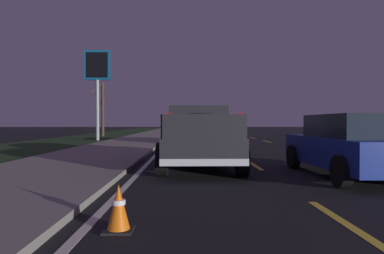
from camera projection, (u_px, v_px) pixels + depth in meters
The scene contains 10 objects.
ground at pixel (235, 139), 27.39m from camera, with size 144.00×144.00×0.00m, color black.
sidewalk_shoulder at pixel (143, 138), 27.28m from camera, with size 108.00×4.00×0.12m, color gray.
grass_verge at pixel (80, 139), 27.21m from camera, with size 108.00×6.00×0.01m, color #1E3819.
lane_markings at pixel (196, 137), 30.51m from camera, with size 108.00×7.04×0.01m.
pickup_truck at pixel (199, 134), 10.32m from camera, with size 5.44×2.32×1.87m.
sedan_black at pixel (194, 131), 20.99m from camera, with size 4.45×2.10×1.54m.
sedan_blue at pixel (350, 145), 8.36m from camera, with size 4.43×2.07×1.54m.
gas_price_sign at pixel (97, 73), 25.24m from camera, with size 0.27×1.90×6.70m.
bare_tree_far at pixel (103, 108), 32.40m from camera, with size 1.91×1.63×5.17m.
traffic_cone_near at pixel (119, 208), 4.19m from camera, with size 0.36×0.36×0.58m.
Camera 1 is at (-0.32, 3.85, 1.35)m, focal length 31.79 mm.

